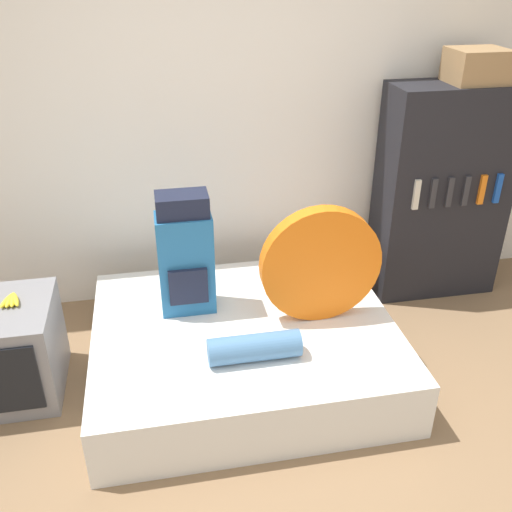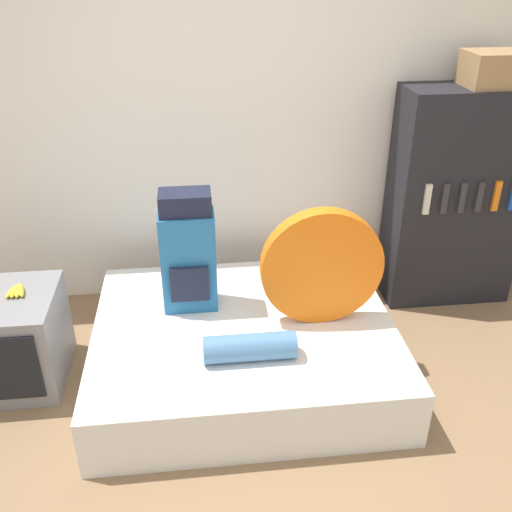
# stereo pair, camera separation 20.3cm
# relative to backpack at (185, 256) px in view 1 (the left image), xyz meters

# --- Properties ---
(ground_plane) EXTENTS (16.00, 16.00, 0.00)m
(ground_plane) POSITION_rel_backpack_xyz_m (0.36, -1.03, -0.72)
(ground_plane) COLOR #846647
(wall_back) EXTENTS (8.00, 0.05, 2.60)m
(wall_back) POSITION_rel_backpack_xyz_m (0.36, 0.80, 0.58)
(wall_back) COLOR white
(wall_back) RESTS_ON ground_plane
(bed) EXTENTS (1.77, 1.48, 0.35)m
(bed) POSITION_rel_backpack_xyz_m (0.31, -0.24, -0.54)
(bed) COLOR white
(bed) RESTS_ON ground_plane
(backpack) EXTENTS (0.33, 0.24, 0.75)m
(backpack) POSITION_rel_backpack_xyz_m (0.00, 0.00, 0.00)
(backpack) COLOR #23669E
(backpack) RESTS_ON bed
(tent_bag) EXTENTS (0.71, 0.10, 0.71)m
(tent_bag) POSITION_rel_backpack_xyz_m (0.76, -0.24, -0.01)
(tent_bag) COLOR orange
(tent_bag) RESTS_ON bed
(sleeping_roll) EXTENTS (0.50, 0.15, 0.15)m
(sleeping_roll) POSITION_rel_backpack_xyz_m (0.31, -0.57, -0.29)
(sleeping_roll) COLOR teal
(sleeping_roll) RESTS_ON bed
(television) EXTENTS (0.60, 0.60, 0.57)m
(television) POSITION_rel_backpack_xyz_m (-1.08, -0.15, -0.43)
(television) COLOR gray
(television) RESTS_ON ground_plane
(banana_bunch) EXTENTS (0.12, 0.16, 0.03)m
(banana_bunch) POSITION_rel_backpack_xyz_m (-0.99, -0.10, -0.13)
(banana_bunch) COLOR yellow
(banana_bunch) RESTS_ON television
(bookshelf) EXTENTS (0.90, 0.41, 1.54)m
(bookshelf) POSITION_rel_backpack_xyz_m (1.88, 0.50, 0.05)
(bookshelf) COLOR black
(bookshelf) RESTS_ON ground_plane
(cardboard_box) EXTENTS (0.36, 0.31, 0.21)m
(cardboard_box) POSITION_rel_backpack_xyz_m (1.97, 0.49, 0.93)
(cardboard_box) COLOR #99754C
(cardboard_box) RESTS_ON bookshelf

